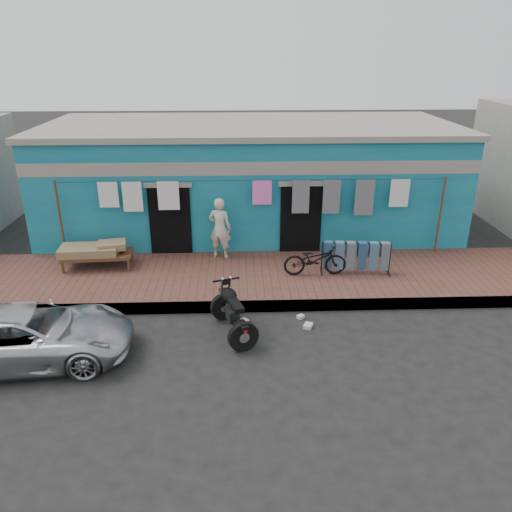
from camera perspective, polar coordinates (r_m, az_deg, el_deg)
The scene contains 14 objects.
ground at distance 9.88m, azimuth 0.45°, elevation -10.70°, with size 80.00×80.00×0.00m, color black.
sidewalk at distance 12.43m, azimuth -0.17°, elevation -2.58°, with size 28.00×3.00×0.25m, color brown.
curb at distance 11.14m, azimuth 0.09°, elevation -5.77°, with size 28.00×0.10×0.25m, color gray.
building at distance 15.68m, azimuth -0.70°, elevation 8.89°, with size 12.20×5.20×3.36m.
clothesline at distance 13.02m, azimuth 0.61°, elevation 6.45°, with size 10.06×0.06×2.10m.
car at distance 10.22m, azimuth -24.58°, elevation -8.18°, with size 1.75×3.85×1.09m, color silver.
seated_person at distance 13.11m, azimuth -4.16°, elevation 3.20°, with size 0.59×0.39×1.64m, color beige.
bicycle at distance 12.24m, azimuth 6.78°, elevation 0.00°, with size 0.54×1.52×0.98m, color black.
motorcycle at distance 10.13m, azimuth -2.64°, elevation -6.32°, with size 1.03×1.71×1.04m, color black, non-canonical shape.
charpoy at distance 13.29m, azimuth -17.66°, elevation 0.06°, with size 1.87×0.97×0.61m, color brown, non-canonical shape.
jeans_rack at distance 12.52m, azimuth 11.34°, elevation -0.13°, with size 1.77×0.50×0.84m, color black, non-canonical shape.
litter_a at distance 10.71m, azimuth -1.46°, elevation -7.52°, with size 0.20×0.15×0.09m, color silver.
litter_b at distance 10.95m, azimuth 5.11°, elevation -6.93°, with size 0.15×0.11×0.07m, color silver.
litter_c at distance 10.63m, azimuth 5.96°, elevation -7.94°, with size 0.20×0.16×0.08m, color silver.
Camera 1 is at (-0.39, -8.23, 5.44)m, focal length 35.00 mm.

